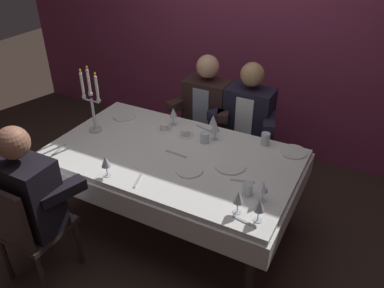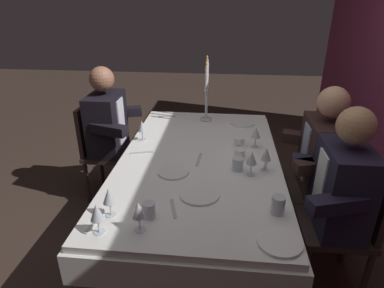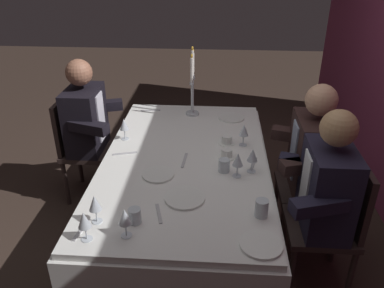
{
  "view_description": "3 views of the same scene",
  "coord_description": "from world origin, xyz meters",
  "px_view_note": "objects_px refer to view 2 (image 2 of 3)",
  "views": [
    {
      "loc": [
        1.3,
        -2.15,
        2.35
      ],
      "look_at": [
        0.15,
        0.03,
        0.85
      ],
      "focal_mm": 36.07,
      "sensor_mm": 36.0,
      "label": 1
    },
    {
      "loc": [
        2.04,
        0.16,
        1.79
      ],
      "look_at": [
        0.13,
        -0.04,
        0.91
      ],
      "focal_mm": 30.58,
      "sensor_mm": 36.0,
      "label": 2
    },
    {
      "loc": [
        2.28,
        0.21,
        2.05
      ],
      "look_at": [
        0.01,
        0.05,
        0.85
      ],
      "focal_mm": 36.37,
      "sensor_mm": 36.0,
      "label": 3
    }
  ],
  "objects_px": {
    "dinner_plate_1": "(199,194)",
    "water_tumbler_2": "(149,210)",
    "coffee_cup_0": "(240,154)",
    "seated_diner_0": "(106,123)",
    "dining_table": "(199,173)",
    "seated_diner_2": "(343,188)",
    "dinner_plate_2": "(280,242)",
    "wine_glass_3": "(138,210)",
    "wine_glass_5": "(252,158)",
    "seated_diner_1": "(324,156)",
    "candelabra": "(206,95)",
    "wine_glass_1": "(266,155)",
    "water_tumbler_0": "(278,205)",
    "wine_glass_6": "(97,213)",
    "dinner_plate_0": "(173,172)",
    "dinner_plate_3": "(243,123)",
    "wine_glass_4": "(256,133)",
    "wine_glass_0": "(109,196)",
    "coffee_cup_1": "(239,142)",
    "wine_glass_2": "(142,127)",
    "water_tumbler_1": "(238,164)"
  },
  "relations": [
    {
      "from": "seated_diner_2",
      "to": "coffee_cup_0",
      "type": "bearing_deg",
      "value": -118.94
    },
    {
      "from": "dinner_plate_1",
      "to": "water_tumbler_2",
      "type": "height_order",
      "value": "water_tumbler_2"
    },
    {
      "from": "dinner_plate_1",
      "to": "dinner_plate_3",
      "type": "height_order",
      "value": "same"
    },
    {
      "from": "wine_glass_1",
      "to": "seated_diner_1",
      "type": "bearing_deg",
      "value": 121.08
    },
    {
      "from": "candelabra",
      "to": "wine_glass_3",
      "type": "bearing_deg",
      "value": -8.06
    },
    {
      "from": "dinner_plate_3",
      "to": "wine_glass_5",
      "type": "distance_m",
      "value": 0.9
    },
    {
      "from": "dining_table",
      "to": "seated_diner_2",
      "type": "distance_m",
      "value": 0.94
    },
    {
      "from": "coffee_cup_0",
      "to": "seated_diner_0",
      "type": "xyz_separation_m",
      "value": [
        -0.57,
        -1.17,
        -0.03
      ]
    },
    {
      "from": "coffee_cup_0",
      "to": "dining_table",
      "type": "bearing_deg",
      "value": -82.47
    },
    {
      "from": "coffee_cup_0",
      "to": "coffee_cup_1",
      "type": "bearing_deg",
      "value": 179.46
    },
    {
      "from": "dining_table",
      "to": "wine_glass_5",
      "type": "height_order",
      "value": "wine_glass_5"
    },
    {
      "from": "dinner_plate_0",
      "to": "wine_glass_1",
      "type": "relative_size",
      "value": 1.23
    },
    {
      "from": "wine_glass_1",
      "to": "seated_diner_0",
      "type": "bearing_deg",
      "value": -119.25
    },
    {
      "from": "wine_glass_5",
      "to": "water_tumbler_2",
      "type": "xyz_separation_m",
      "value": [
        0.49,
        -0.55,
        -0.08
      ]
    },
    {
      "from": "wine_glass_3",
      "to": "water_tumbler_2",
      "type": "height_order",
      "value": "wine_glass_3"
    },
    {
      "from": "dining_table",
      "to": "candelabra",
      "type": "distance_m",
      "value": 0.83
    },
    {
      "from": "wine_glass_1",
      "to": "dinner_plate_2",
      "type": "bearing_deg",
      "value": 0.22
    },
    {
      "from": "dining_table",
      "to": "dinner_plate_1",
      "type": "distance_m",
      "value": 0.48
    },
    {
      "from": "candelabra",
      "to": "water_tumbler_0",
      "type": "bearing_deg",
      "value": 19.06
    },
    {
      "from": "candelabra",
      "to": "seated_diner_1",
      "type": "height_order",
      "value": "candelabra"
    },
    {
      "from": "wine_glass_3",
      "to": "water_tumbler_0",
      "type": "height_order",
      "value": "wine_glass_3"
    },
    {
      "from": "wine_glass_0",
      "to": "seated_diner_1",
      "type": "distance_m",
      "value": 1.54
    },
    {
      "from": "wine_glass_4",
      "to": "wine_glass_5",
      "type": "height_order",
      "value": "same"
    },
    {
      "from": "wine_glass_0",
      "to": "wine_glass_5",
      "type": "distance_m",
      "value": 0.9
    },
    {
      "from": "candelabra",
      "to": "dinner_plate_1",
      "type": "bearing_deg",
      "value": 2.07
    },
    {
      "from": "water_tumbler_2",
      "to": "dinner_plate_1",
      "type": "bearing_deg",
      "value": 133.02
    },
    {
      "from": "dinner_plate_3",
      "to": "water_tumbler_0",
      "type": "distance_m",
      "value": 1.29
    },
    {
      "from": "dinner_plate_1",
      "to": "seated_diner_2",
      "type": "relative_size",
      "value": 0.19
    },
    {
      "from": "seated_diner_0",
      "to": "seated_diner_1",
      "type": "height_order",
      "value": "same"
    },
    {
      "from": "dinner_plate_2",
      "to": "wine_glass_5",
      "type": "xyz_separation_m",
      "value": [
        -0.62,
        -0.1,
        0.11
      ]
    },
    {
      "from": "wine_glass_4",
      "to": "water_tumbler_2",
      "type": "relative_size",
      "value": 1.97
    },
    {
      "from": "wine_glass_0",
      "to": "water_tumbler_1",
      "type": "height_order",
      "value": "wine_glass_0"
    },
    {
      "from": "wine_glass_5",
      "to": "seated_diner_1",
      "type": "relative_size",
      "value": 0.13
    },
    {
      "from": "wine_glass_1",
      "to": "seated_diner_0",
      "type": "xyz_separation_m",
      "value": [
        -0.74,
        -1.32,
        -0.12
      ]
    },
    {
      "from": "dinner_plate_0",
      "to": "dinner_plate_3",
      "type": "distance_m",
      "value": 1.04
    },
    {
      "from": "wine_glass_1",
      "to": "dinner_plate_0",
      "type": "bearing_deg",
      "value": -81.47
    },
    {
      "from": "dinner_plate_3",
      "to": "seated_diner_0",
      "type": "height_order",
      "value": "seated_diner_0"
    },
    {
      "from": "dinner_plate_0",
      "to": "water_tumbler_2",
      "type": "height_order",
      "value": "water_tumbler_2"
    },
    {
      "from": "wine_glass_5",
      "to": "dinner_plate_1",
      "type": "bearing_deg",
      "value": -49.15
    },
    {
      "from": "dinner_plate_2",
      "to": "wine_glass_3",
      "type": "distance_m",
      "value": 0.67
    },
    {
      "from": "dining_table",
      "to": "wine_glass_2",
      "type": "distance_m",
      "value": 0.58
    },
    {
      "from": "dinner_plate_3",
      "to": "coffee_cup_0",
      "type": "relative_size",
      "value": 1.6
    },
    {
      "from": "dinner_plate_1",
      "to": "water_tumbler_0",
      "type": "height_order",
      "value": "water_tumbler_0"
    },
    {
      "from": "dinner_plate_2",
      "to": "wine_glass_2",
      "type": "distance_m",
      "value": 1.42
    },
    {
      "from": "dinner_plate_1",
      "to": "coffee_cup_0",
      "type": "xyz_separation_m",
      "value": [
        -0.5,
        0.24,
        0.02
      ]
    },
    {
      "from": "dinner_plate_0",
      "to": "coffee_cup_0",
      "type": "bearing_deg",
      "value": 121.45
    },
    {
      "from": "water_tumbler_0",
      "to": "wine_glass_6",
      "type": "bearing_deg",
      "value": -74.21
    },
    {
      "from": "coffee_cup_1",
      "to": "dinner_plate_2",
      "type": "bearing_deg",
      "value": 8.38
    },
    {
      "from": "water_tumbler_1",
      "to": "water_tumbler_2",
      "type": "xyz_separation_m",
      "value": [
        0.54,
        -0.46,
        -0.0
      ]
    },
    {
      "from": "dinner_plate_3",
      "to": "seated_diner_0",
      "type": "distance_m",
      "value": 1.22
    }
  ]
}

